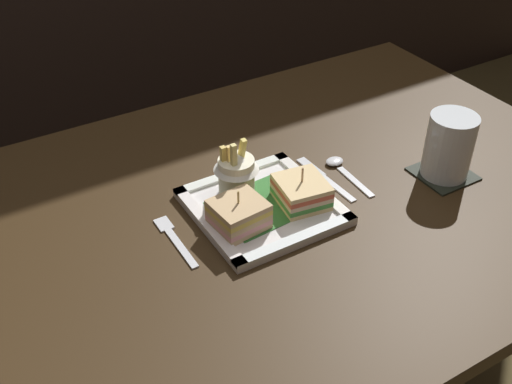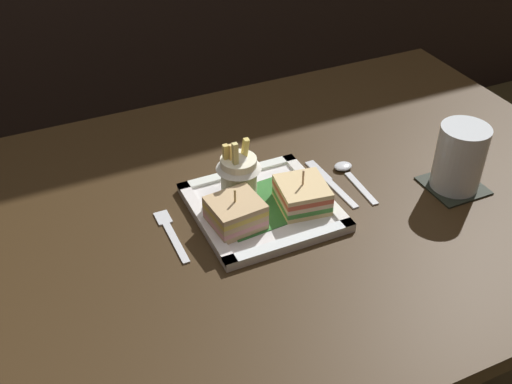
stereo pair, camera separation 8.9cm
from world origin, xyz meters
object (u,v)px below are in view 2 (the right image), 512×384
object	(u,v)px
sandwich_half_left	(235,213)
fries_cup	(239,169)
knife	(329,181)
fork	(171,232)
spoon	(348,172)
sandwich_half_right	(302,195)
dining_table	(250,254)
square_plate	(263,207)
water_glass	(459,161)

from	to	relation	value
sandwich_half_left	fries_cup	xyz separation A→B (m)	(0.04, 0.08, 0.03)
fries_cup	knife	size ratio (longest dim) A/B	0.69
fork	spoon	size ratio (longest dim) A/B	1.04
sandwich_half_right	knife	bearing A→B (deg)	30.78
dining_table	fries_cup	bearing A→B (deg)	88.24
knife	spoon	world-z (taller)	spoon
square_plate	sandwich_half_left	xyz separation A→B (m)	(-0.06, -0.03, 0.03)
fries_cup	knife	distance (m)	0.18
dining_table	knife	world-z (taller)	knife
sandwich_half_left	sandwich_half_right	bearing A→B (deg)	-0.00
fries_cup	water_glass	bearing A→B (deg)	-20.36
dining_table	sandwich_half_right	world-z (taller)	sandwich_half_right
water_glass	spoon	xyz separation A→B (m)	(-0.15, 0.11, -0.05)
sandwich_half_left	water_glass	bearing A→B (deg)	-7.92
square_plate	water_glass	world-z (taller)	water_glass
dining_table	square_plate	size ratio (longest dim) A/B	5.92
water_glass	spoon	world-z (taller)	water_glass
fries_cup	fork	xyz separation A→B (m)	(-0.14, -0.04, -0.06)
sandwich_half_right	fork	xyz separation A→B (m)	(-0.23, 0.04, -0.03)
square_plate	knife	distance (m)	0.15
square_plate	fork	size ratio (longest dim) A/B	1.66
spoon	square_plate	bearing A→B (deg)	-170.73
dining_table	square_plate	world-z (taller)	square_plate
square_plate	fries_cup	bearing A→B (deg)	110.86
sandwich_half_right	sandwich_half_left	bearing A→B (deg)	180.00
square_plate	spoon	size ratio (longest dim) A/B	1.72
sandwich_half_right	knife	size ratio (longest dim) A/B	0.60
dining_table	spoon	world-z (taller)	spoon
square_plate	dining_table	bearing A→B (deg)	158.24
spoon	sandwich_half_left	bearing A→B (deg)	-167.21
fork	knife	world-z (taller)	same
sandwich_half_right	fork	world-z (taller)	sandwich_half_right
fries_cup	spoon	xyz separation A→B (m)	(0.21, -0.02, -0.06)
fries_cup	knife	xyz separation A→B (m)	(0.17, -0.03, -0.06)
dining_table	fries_cup	world-z (taller)	fries_cup
square_plate	sandwich_half_left	bearing A→B (deg)	-157.04
dining_table	sandwich_half_left	world-z (taller)	sandwich_half_left
dining_table	fork	bearing A→B (deg)	179.77
dining_table	spoon	xyz separation A→B (m)	(0.21, 0.02, 0.11)
sandwich_half_right	water_glass	world-z (taller)	water_glass
sandwich_half_left	fork	size ratio (longest dim) A/B	0.64
fork	knife	bearing A→B (deg)	2.79
fork	dining_table	bearing A→B (deg)	-0.23
knife	dining_table	bearing A→B (deg)	-174.67
sandwich_half_right	fries_cup	size ratio (longest dim) A/B	0.87
fork	fries_cup	bearing A→B (deg)	16.80
sandwich_half_left	spoon	world-z (taller)	sandwich_half_left
knife	fries_cup	bearing A→B (deg)	170.35
square_plate	fries_cup	xyz separation A→B (m)	(-0.02, 0.05, 0.05)
sandwich_half_left	water_glass	xyz separation A→B (m)	(0.41, -0.06, 0.02)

